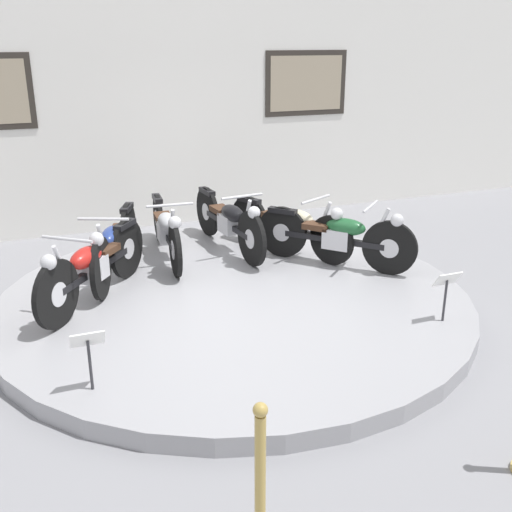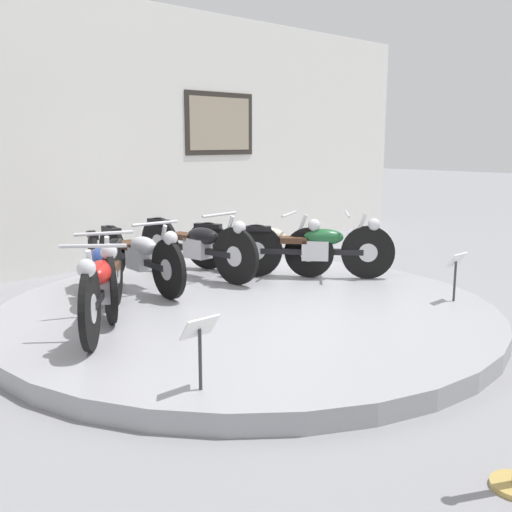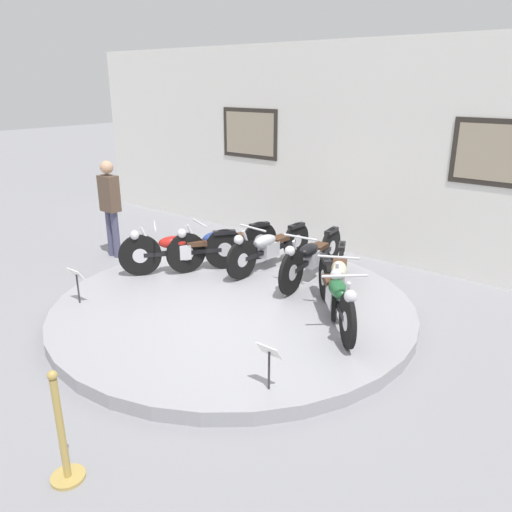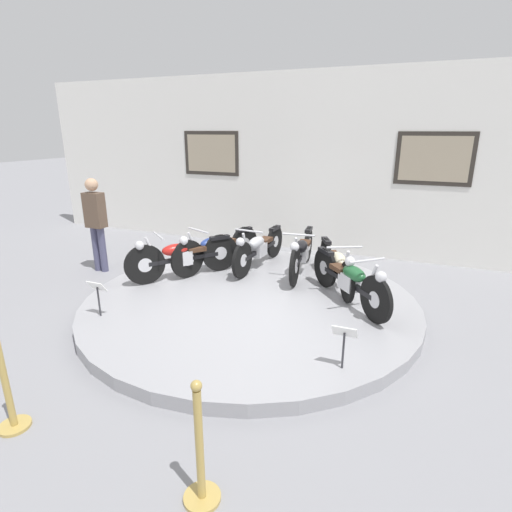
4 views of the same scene
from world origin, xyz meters
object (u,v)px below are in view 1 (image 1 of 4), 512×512
object	(u,v)px
motorcycle_blue	(115,243)
motorcycle_black	(229,220)
motorcycle_green	(337,235)
stanchion_post_left_of_entry	(260,511)
motorcycle_red	(92,265)
info_placard_front_centre	(447,286)
motorcycle_silver	(166,228)
info_placard_front_left	(88,347)
motorcycle_cream	(291,224)

from	to	relation	value
motorcycle_blue	motorcycle_black	bearing A→B (deg)	14.17
motorcycle_blue	motorcycle_green	size ratio (longest dim) A/B	1.25
motorcycle_black	stanchion_post_left_of_entry	world-z (taller)	stanchion_post_left_of_entry
motorcycle_red	stanchion_post_left_of_entry	xyz separation A→B (m)	(0.43, -3.57, -0.22)
motorcycle_red	info_placard_front_centre	world-z (taller)	motorcycle_red
motorcycle_silver	info_placard_front_left	bearing A→B (deg)	-114.66
motorcycle_blue	info_placard_front_left	xyz separation A→B (m)	(-0.56, -2.35, -0.03)
motorcycle_blue	stanchion_post_left_of_entry	xyz separation A→B (m)	(0.11, -4.20, -0.22)
motorcycle_blue	info_placard_front_centre	world-z (taller)	motorcycle_blue
motorcycle_green	info_placard_front_centre	world-z (taller)	motorcycle_green
motorcycle_black	motorcycle_green	world-z (taller)	motorcycle_black
motorcycle_cream	motorcycle_green	size ratio (longest dim) A/B	1.18
motorcycle_red	motorcycle_blue	distance (m)	0.71
motorcycle_black	motorcycle_silver	bearing A→B (deg)	-179.82
stanchion_post_left_of_entry	motorcycle_blue	bearing A→B (deg)	91.51
motorcycle_cream	stanchion_post_left_of_entry	distance (m)	4.69
motorcycle_red	motorcycle_silver	bearing A→B (deg)	44.96
motorcycle_green	stanchion_post_left_of_entry	distance (m)	4.31
motorcycle_cream	info_placard_front_centre	size ratio (longest dim) A/B	3.48
motorcycle_red	motorcycle_black	world-z (taller)	same
stanchion_post_left_of_entry	motorcycle_red	bearing A→B (deg)	96.92
motorcycle_black	stanchion_post_left_of_entry	size ratio (longest dim) A/B	1.97
motorcycle_blue	motorcycle_black	world-z (taller)	motorcycle_black
stanchion_post_left_of_entry	motorcycle_cream	bearing A→B (deg)	63.56
motorcycle_black	info_placard_front_left	distance (m)	3.42
motorcycle_silver	info_placard_front_left	distance (m)	3.00
motorcycle_cream	motorcycle_green	distance (m)	0.71
motorcycle_red	motorcycle_green	xyz separation A→B (m)	(2.84, 0.00, -0.01)
motorcycle_red	motorcycle_green	bearing A→B (deg)	0.01
motorcycle_red	motorcycle_cream	world-z (taller)	motorcycle_red
motorcycle_blue	stanchion_post_left_of_entry	bearing A→B (deg)	-88.49
info_placard_front_left	info_placard_front_centre	size ratio (longest dim) A/B	1.00
motorcycle_silver	stanchion_post_left_of_entry	world-z (taller)	stanchion_post_left_of_entry
info_placard_front_left	stanchion_post_left_of_entry	world-z (taller)	stanchion_post_left_of_entry
info_placard_front_centre	info_placard_front_left	bearing A→B (deg)	180.00
motorcycle_green	stanchion_post_left_of_entry	bearing A→B (deg)	-124.02
motorcycle_black	motorcycle_cream	world-z (taller)	motorcycle_black
info_placard_front_left	motorcycle_green	bearing A→B (deg)	29.13
motorcycle_silver	stanchion_post_left_of_entry	distance (m)	4.62
motorcycle_cream	info_placard_front_left	world-z (taller)	motorcycle_cream
motorcycle_black	motorcycle_blue	bearing A→B (deg)	-165.83
motorcycle_black	stanchion_post_left_of_entry	distance (m)	4.79
info_placard_front_left	motorcycle_blue	bearing A→B (deg)	76.49
motorcycle_cream	motorcycle_green	xyz separation A→B (m)	(0.32, -0.63, 0.01)
info_placard_front_centre	motorcycle_silver	bearing A→B (deg)	127.21
motorcycle_blue	motorcycle_green	bearing A→B (deg)	-14.05
motorcycle_silver	motorcycle_black	xyz separation A→B (m)	(0.82, 0.00, 0.02)
motorcycle_silver	motorcycle_cream	xyz separation A→B (m)	(1.51, -0.38, -0.01)
motorcycle_red	motorcycle_cream	size ratio (longest dim) A/B	0.91
motorcycle_green	info_placard_front_centre	xyz separation A→B (m)	(0.24, -1.72, -0.02)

